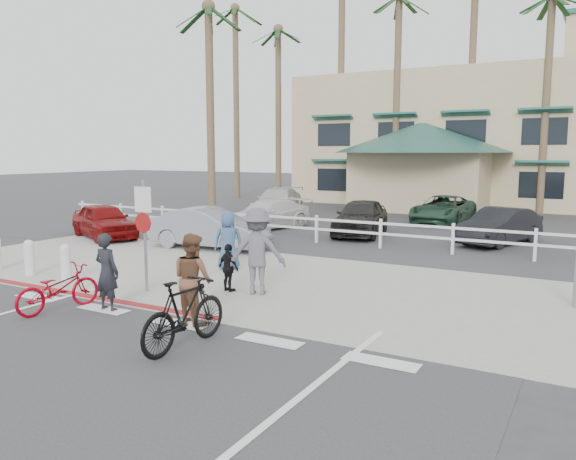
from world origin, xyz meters
The scene contains 32 objects.
ground centered at (0.00, 0.00, 0.00)m, with size 140.00×140.00×0.00m, color #333335.
bike_path centered at (0.00, -2.00, 0.00)m, with size 12.00×16.00×0.01m, color #333335.
sidewalk_plaza centered at (0.00, 4.50, 0.01)m, with size 22.00×7.00×0.01m, color gray.
cross_street centered at (0.00, 8.50, 0.00)m, with size 40.00×5.00×0.01m, color #333335.
parking_lot centered at (0.00, 18.00, 0.00)m, with size 50.00×16.00×0.01m, color #333335.
curb_red centered at (-3.00, 1.20, 0.01)m, with size 7.00×0.25×0.02m, color maroon.
rail_fence centered at (0.50, 10.50, 0.50)m, with size 29.40×0.16×1.00m, color silver, non-canonical shape.
building centered at (2.00, 31.00, 5.65)m, with size 28.00×16.00×11.30m, color #C6B388, non-canonical shape.
sign_post centered at (-2.30, 2.20, 1.45)m, with size 0.50×0.10×2.90m, color gray, non-canonical shape.
bollard_0 centered at (-4.80, 2.00, 0.47)m, with size 0.26×0.26×0.95m, color silver, non-canonical shape.
bollard_1 centered at (-6.20, 2.00, 0.47)m, with size 0.26×0.26×0.95m, color silver, non-canonical shape.
palm_0 centered at (-16.00, 26.00, 7.50)m, with size 4.00×4.00×15.00m, color black, non-canonical shape.
palm_1 centered at (-12.00, 25.00, 6.50)m, with size 4.00×4.00×13.00m, color black, non-canonical shape.
palm_2 centered at (-8.00, 26.00, 8.00)m, with size 4.00×4.00×16.00m, color black, non-canonical shape.
palm_3 centered at (-4.00, 25.00, 7.00)m, with size 4.00×4.00×14.00m, color black, non-canonical shape.
palm_4 centered at (0.00, 26.00, 7.50)m, with size 4.00×4.00×15.00m, color black, non-canonical shape.
palm_5 centered at (4.00, 25.00, 6.50)m, with size 4.00×4.00×13.00m, color black, non-canonical shape.
palm_10 centered at (-10.00, 15.00, 6.00)m, with size 4.00×4.00×12.00m, color black, non-canonical shape.
bike_red centered at (-2.72, 0.10, 0.47)m, with size 0.62×1.78×0.94m, color #960112.
rider_red centered at (-1.89, 0.64, 0.80)m, with size 0.58×0.38×1.60m, color black.
bike_black centered at (0.95, -0.35, 0.59)m, with size 0.56×1.97×1.18m, color black.
rider_black centered at (0.19, 0.81, 0.86)m, with size 0.84×0.65×1.72m, color brown.
pedestrian_a centered at (0.08, 3.27, 0.99)m, with size 1.28×0.73×1.98m, color #595860.
pedestrian_child centered at (-0.62, 3.12, 0.56)m, with size 0.66×0.27×1.12m, color black.
pedestrian_b centered at (-2.10, 5.21, 0.81)m, with size 0.79×0.51×1.61m, color #355279.
car_white_sedan centered at (-4.65, 7.71, 0.68)m, with size 1.44×4.14×1.36m, color slate.
car_red_compact centered at (-9.54, 7.64, 0.66)m, with size 1.55×3.85×1.31m, color maroon.
lot_car_1 centered at (-5.49, 12.86, 0.61)m, with size 1.71×4.20×1.22m, color silver.
lot_car_2 centered at (-1.34, 13.03, 0.71)m, with size 1.68×4.18×1.42m, color black.
lot_car_3 centered at (3.75, 13.39, 0.64)m, with size 1.35×3.87×1.28m, color black.
lot_car_4 centered at (-7.73, 17.56, 0.69)m, with size 1.93×4.75×1.38m, color beige.
lot_car_5 centered at (0.54, 18.39, 0.63)m, with size 2.08×4.51×1.25m, color #21412F.
Camera 1 is at (6.79, -7.32, 3.21)m, focal length 35.00 mm.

